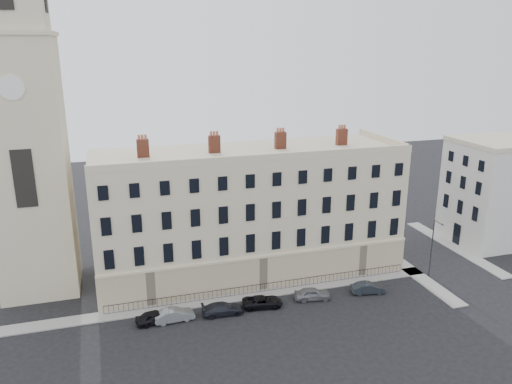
# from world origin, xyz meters

# --- Properties ---
(ground) EXTENTS (160.00, 160.00, 0.00)m
(ground) POSITION_xyz_m (0.00, 0.00, 0.00)
(ground) COLOR black
(ground) RESTS_ON ground
(terrace) EXTENTS (36.22, 12.22, 17.00)m
(terrace) POSITION_xyz_m (-5.97, 11.97, 7.50)
(terrace) COLOR beige
(terrace) RESTS_ON ground
(church_tower) EXTENTS (8.00, 8.13, 44.00)m
(church_tower) POSITION_xyz_m (-30.00, 14.00, 18.66)
(church_tower) COLOR beige
(church_tower) RESTS_ON ground
(adjacent_building) EXTENTS (10.00, 10.00, 14.00)m
(adjacent_building) POSITION_xyz_m (29.00, 11.00, 7.00)
(adjacent_building) COLOR silver
(adjacent_building) RESTS_ON ground
(pavement_terrace) EXTENTS (48.00, 2.00, 0.12)m
(pavement_terrace) POSITION_xyz_m (-10.00, 5.00, 0.06)
(pavement_terrace) COLOR gray
(pavement_terrace) RESTS_ON ground
(pavement_east_return) EXTENTS (2.00, 24.00, 0.12)m
(pavement_east_return) POSITION_xyz_m (13.00, 8.00, 0.06)
(pavement_east_return) COLOR gray
(pavement_east_return) RESTS_ON ground
(pavement_adjacent) EXTENTS (2.00, 20.00, 0.12)m
(pavement_adjacent) POSITION_xyz_m (23.00, 10.00, 0.06)
(pavement_adjacent) COLOR gray
(pavement_adjacent) RESTS_ON ground
(railings) EXTENTS (35.00, 0.04, 0.96)m
(railings) POSITION_xyz_m (-6.00, 5.40, 0.55)
(railings) COLOR black
(railings) RESTS_ON ground
(car_a) EXTENTS (4.04, 2.12, 1.31)m
(car_a) POSITION_xyz_m (-18.56, 2.41, 0.66)
(car_a) COLOR black
(car_a) RESTS_ON ground
(car_b) EXTENTS (4.13, 1.64, 1.34)m
(car_b) POSITION_xyz_m (-16.64, 2.23, 0.67)
(car_b) COLOR gray
(car_b) RESTS_ON ground
(car_c) EXTENTS (4.46, 1.97, 1.27)m
(car_c) POSITION_xyz_m (-11.66, 2.04, 0.64)
(car_c) COLOR black
(car_c) RESTS_ON ground
(car_d) EXTENTS (4.55, 2.58, 1.20)m
(car_d) POSITION_xyz_m (-7.23, 2.31, 0.60)
(car_d) COLOR black
(car_d) RESTS_ON ground
(car_e) EXTENTS (4.18, 2.24, 1.35)m
(car_e) POSITION_xyz_m (-1.50, 2.26, 0.68)
(car_e) COLOR slate
(car_e) RESTS_ON ground
(car_f) EXTENTS (4.03, 1.98, 1.27)m
(car_f) POSITION_xyz_m (5.08, 1.77, 0.63)
(car_f) COLOR #22282E
(car_f) RESTS_ON ground
(streetlamp) EXTENTS (0.31, 1.55, 7.15)m
(streetlamp) POSITION_xyz_m (14.36, 3.49, 3.96)
(streetlamp) COLOR #2F3034
(streetlamp) RESTS_ON ground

